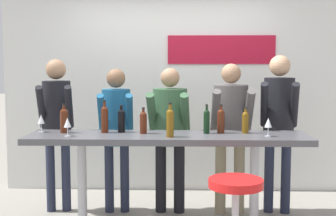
{
  "coord_description": "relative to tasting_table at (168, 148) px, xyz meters",
  "views": [
    {
      "loc": [
        0.13,
        -4.48,
        1.66
      ],
      "look_at": [
        0.0,
        0.09,
        1.22
      ],
      "focal_mm": 50.0,
      "sensor_mm": 36.0,
      "label": 1
    }
  ],
  "objects": [
    {
      "name": "person_center",
      "position": [
        0.67,
        0.57,
        0.18
      ],
      "size": [
        0.44,
        0.53,
        1.65
      ],
      "rotation": [
        0.0,
        0.0,
        0.01
      ],
      "color": "gray",
      "rests_on": "ground_plane"
    },
    {
      "name": "bar_stool",
      "position": [
        0.58,
        -0.7,
        -0.36
      ],
      "size": [
        0.47,
        0.47,
        0.71
      ],
      "color": "#B2B2B7",
      "rests_on": "ground_plane"
    },
    {
      "name": "wine_bottle_3",
      "position": [
        0.52,
        0.12,
        0.26
      ],
      "size": [
        0.07,
        0.07,
        0.29
      ],
      "color": "#4C1E0F",
      "rests_on": "tasting_table"
    },
    {
      "name": "wine_bottle_0",
      "position": [
        0.03,
        -0.14,
        0.28
      ],
      "size": [
        0.07,
        0.07,
        0.32
      ],
      "color": "brown",
      "rests_on": "tasting_table"
    },
    {
      "name": "person_left",
      "position": [
        -0.58,
        0.58,
        0.16
      ],
      "size": [
        0.4,
        0.51,
        1.59
      ],
      "rotation": [
        0.0,
        0.0,
        0.09
      ],
      "color": "#23283D",
      "rests_on": "ground_plane"
    },
    {
      "name": "person_center_left",
      "position": [
        0.01,
        0.59,
        0.15
      ],
      "size": [
        0.47,
        0.55,
        1.6
      ],
      "rotation": [
        0.0,
        0.0,
        -0.08
      ],
      "color": "black",
      "rests_on": "ground_plane"
    },
    {
      "name": "wine_bottle_6",
      "position": [
        0.38,
        0.08,
        0.26
      ],
      "size": [
        0.06,
        0.06,
        0.29
      ],
      "color": "black",
      "rests_on": "tasting_table"
    },
    {
      "name": "wine_glass_2",
      "position": [
        0.95,
        -0.08,
        0.26
      ],
      "size": [
        0.07,
        0.07,
        0.18
      ],
      "color": "silver",
      "rests_on": "tasting_table"
    },
    {
      "name": "wine_bottle_5",
      "position": [
        -0.47,
        0.15,
        0.26
      ],
      "size": [
        0.07,
        0.07,
        0.28
      ],
      "color": "black",
      "rests_on": "tasting_table"
    },
    {
      "name": "person_center_right",
      "position": [
        1.19,
        0.6,
        0.26
      ],
      "size": [
        0.45,
        0.58,
        1.74
      ],
      "rotation": [
        0.0,
        0.0,
        -0.18
      ],
      "color": "#23283D",
      "rests_on": "ground_plane"
    },
    {
      "name": "wine_glass_1",
      "position": [
        -1.27,
        0.12,
        0.26
      ],
      "size": [
        0.07,
        0.07,
        0.18
      ],
      "color": "silver",
      "rests_on": "tasting_table"
    },
    {
      "name": "wine_bottle_1",
      "position": [
        -0.63,
        0.11,
        0.28
      ],
      "size": [
        0.07,
        0.07,
        0.33
      ],
      "color": "#4C1E0F",
      "rests_on": "tasting_table"
    },
    {
      "name": "wine_bottle_4",
      "position": [
        0.76,
        0.12,
        0.25
      ],
      "size": [
        0.07,
        0.07,
        0.26
      ],
      "color": "brown",
      "rests_on": "tasting_table"
    },
    {
      "name": "back_wall",
      "position": [
        0.01,
        1.56,
        0.51
      ],
      "size": [
        4.32,
        0.12,
        2.68
      ],
      "color": "silver",
      "rests_on": "ground_plane"
    },
    {
      "name": "person_far_left",
      "position": [
        -1.24,
        0.59,
        0.24
      ],
      "size": [
        0.42,
        0.55,
        1.7
      ],
      "rotation": [
        0.0,
        0.0,
        0.17
      ],
      "color": "#23283D",
      "rests_on": "ground_plane"
    },
    {
      "name": "wine_bottle_2",
      "position": [
        -1.03,
        0.09,
        0.27
      ],
      "size": [
        0.08,
        0.08,
        0.29
      ],
      "color": "#4C1E0F",
      "rests_on": "tasting_table"
    },
    {
      "name": "wine_glass_0",
      "position": [
        -0.94,
        -0.13,
        0.26
      ],
      "size": [
        0.07,
        0.07,
        0.18
      ],
      "color": "silver",
      "rests_on": "tasting_table"
    },
    {
      "name": "tasting_table",
      "position": [
        0.0,
        0.0,
        0.0
      ],
      "size": [
        2.72,
        0.62,
        0.97
      ],
      "color": "#4C4C51",
      "rests_on": "ground_plane"
    },
    {
      "name": "wine_bottle_7",
      "position": [
        -0.24,
        0.06,
        0.25
      ],
      "size": [
        0.07,
        0.07,
        0.26
      ],
      "color": "#4C1E0F",
      "rests_on": "tasting_table"
    }
  ]
}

